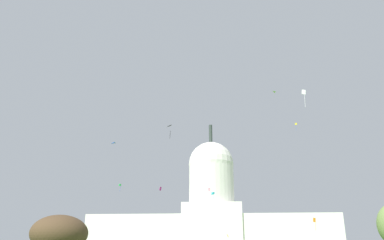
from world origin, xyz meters
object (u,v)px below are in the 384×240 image
(tree_west_far, at_px, (59,234))
(kite_orange_low, at_px, (315,221))
(kite_black_mid, at_px, (171,128))
(kite_pink_mid, at_px, (209,190))
(kite_blue_mid, at_px, (115,145))
(kite_cyan_mid, at_px, (213,193))
(kite_green_mid, at_px, (120,185))
(kite_magenta_mid, at_px, (160,189))
(kite_gold_low, at_px, (228,236))
(capitol_building, at_px, (212,223))
(kite_yellow_high, at_px, (296,125))
(kite_lime_high, at_px, (276,92))
(kite_white_high, at_px, (304,94))

(tree_west_far, bearing_deg, kite_orange_low, 24.33)
(kite_black_mid, height_order, kite_pink_mid, kite_black_mid)
(kite_blue_mid, height_order, kite_cyan_mid, kite_cyan_mid)
(kite_blue_mid, distance_m, kite_orange_low, 54.58)
(kite_green_mid, height_order, kite_orange_low, kite_green_mid)
(kite_cyan_mid, xyz_separation_m, kite_magenta_mid, (-20.10, 0.13, 1.99))
(kite_gold_low, height_order, kite_orange_low, kite_orange_low)
(capitol_building, xyz_separation_m, kite_black_mid, (-7.17, -114.12, 12.14))
(kite_pink_mid, bearing_deg, kite_yellow_high, 20.53)
(kite_gold_low, relative_size, kite_cyan_mid, 0.45)
(kite_lime_high, relative_size, kite_gold_low, 1.19)
(capitol_building, relative_size, tree_west_far, 8.52)
(kite_pink_mid, height_order, kite_magenta_mid, kite_pink_mid)
(kite_blue_mid, distance_m, kite_white_high, 45.85)
(capitol_building, height_order, kite_magenta_mid, capitol_building)
(kite_yellow_high, bearing_deg, kite_white_high, -6.58)
(kite_magenta_mid, bearing_deg, kite_yellow_high, -1.05)
(kite_orange_low, distance_m, kite_magenta_mid, 66.35)
(capitol_building, distance_m, kite_pink_mid, 38.97)
(kite_white_high, relative_size, kite_cyan_mid, 1.71)
(kite_blue_mid, bearing_deg, kite_green_mid, -31.64)
(kite_gold_low, bearing_deg, tree_west_far, 48.46)
(kite_yellow_high, relative_size, kite_blue_mid, 2.44)
(kite_white_high, bearing_deg, kite_lime_high, 136.77)
(kite_black_mid, bearing_deg, kite_magenta_mid, -30.31)
(capitol_building, relative_size, kite_pink_mid, 27.42)
(capitol_building, distance_m, kite_orange_low, 98.59)
(kite_green_mid, relative_size, kite_cyan_mid, 1.20)
(tree_west_far, height_order, kite_green_mid, kite_green_mid)
(kite_yellow_high, height_order, kite_cyan_mid, kite_yellow_high)
(capitol_building, height_order, kite_blue_mid, capitol_building)
(tree_west_far, height_order, kite_white_high, kite_white_high)
(kite_gold_low, relative_size, kite_orange_low, 0.39)
(kite_lime_high, relative_size, kite_white_high, 0.31)
(kite_green_mid, xyz_separation_m, kite_blue_mid, (19.32, -81.67, -6.20))
(kite_green_mid, distance_m, kite_gold_low, 49.40)
(kite_lime_high, bearing_deg, tree_west_far, 149.48)
(kite_black_mid, bearing_deg, kite_cyan_mid, -48.09)
(kite_blue_mid, bearing_deg, kite_cyan_mid, -60.15)
(kite_yellow_high, xyz_separation_m, kite_blue_mid, (-55.43, -84.17, -31.88))
(kite_lime_high, bearing_deg, kite_black_mid, 158.22)
(capitol_building, xyz_separation_m, kite_green_mid, (-37.29, -39.37, 12.47))
(kite_blue_mid, xyz_separation_m, kite_orange_low, (45.67, 26.69, -13.46))
(kite_white_high, bearing_deg, kite_pink_mid, 144.35)
(kite_gold_low, distance_m, kite_orange_low, 67.85)
(kite_blue_mid, height_order, kite_white_high, kite_white_high)
(kite_yellow_high, relative_size, kite_green_mid, 1.02)
(kite_yellow_high, height_order, kite_pink_mid, kite_yellow_high)
(kite_yellow_high, distance_m, kite_blue_mid, 105.70)
(kite_gold_low, bearing_deg, kite_yellow_high, 146.83)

